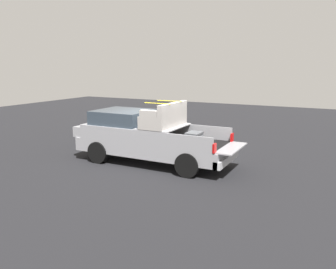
% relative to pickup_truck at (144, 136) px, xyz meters
% --- Properties ---
extents(ground_plane, '(40.00, 40.00, 0.00)m').
position_rel_pickup_truck_xyz_m(ground_plane, '(-0.36, -0.00, -0.95)').
color(ground_plane, black).
extents(pickup_truck, '(6.05, 2.06, 2.23)m').
position_rel_pickup_truck_xyz_m(pickup_truck, '(0.00, 0.00, 0.00)').
color(pickup_truck, gray).
rests_on(pickup_truck, ground_plane).
extents(trash_can, '(0.60, 0.60, 0.98)m').
position_rel_pickup_truck_xyz_m(trash_can, '(3.84, -2.65, -0.46)').
color(trash_can, '#1E592D').
rests_on(trash_can, ground_plane).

